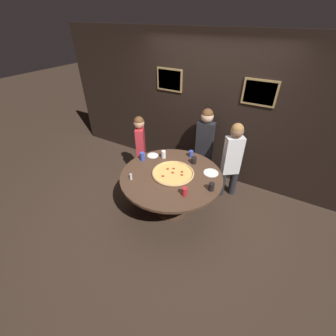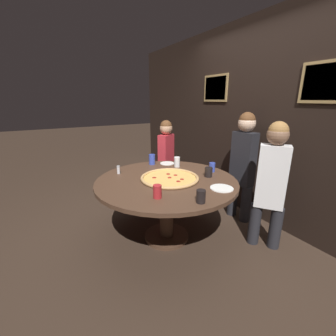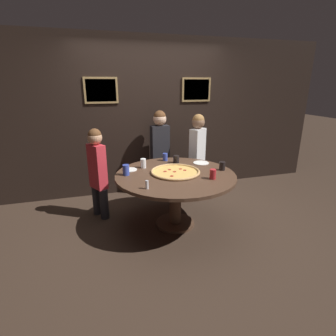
# 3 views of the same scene
# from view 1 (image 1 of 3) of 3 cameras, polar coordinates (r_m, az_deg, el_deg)

# --- Properties ---
(ground_plane) EXTENTS (24.00, 24.00, 0.00)m
(ground_plane) POSITION_cam_1_polar(r_m,az_deg,el_deg) (3.90, 0.75, -10.50)
(ground_plane) COLOR #38281E
(back_wall) EXTENTS (6.40, 0.08, 2.60)m
(back_wall) POSITION_cam_1_polar(r_m,az_deg,el_deg) (4.26, 10.32, 14.17)
(back_wall) COLOR black
(back_wall) RESTS_ON ground_plane
(dining_table) EXTENTS (1.56, 1.56, 0.74)m
(dining_table) POSITION_cam_1_polar(r_m,az_deg,el_deg) (3.49, 0.83, -3.49)
(dining_table) COLOR #4C3323
(dining_table) RESTS_ON ground_plane
(giant_pizza) EXTENTS (0.65, 0.65, 0.03)m
(giant_pizza) POSITION_cam_1_polar(r_m,az_deg,el_deg) (3.42, 1.28, -1.28)
(giant_pizza) COLOR #EAB75B
(giant_pizza) RESTS_ON dining_table
(drink_cup_beside_pizza) EXTENTS (0.08, 0.08, 0.12)m
(drink_cup_beside_pizza) POSITION_cam_1_polar(r_m,az_deg,el_deg) (3.02, 4.25, -5.97)
(drink_cup_beside_pizza) COLOR #B22328
(drink_cup_beside_pizza) RESTS_ON dining_table
(drink_cup_centre_back) EXTENTS (0.08, 0.08, 0.11)m
(drink_cup_centre_back) POSITION_cam_1_polar(r_m,az_deg,el_deg) (3.15, 10.94, -4.69)
(drink_cup_centre_back) COLOR black
(drink_cup_centre_back) RESTS_ON dining_table
(drink_cup_by_shaker) EXTENTS (0.08, 0.08, 0.14)m
(drink_cup_by_shaker) POSITION_cam_1_polar(r_m,az_deg,el_deg) (3.74, -6.50, 2.97)
(drink_cup_by_shaker) COLOR #384CB7
(drink_cup_by_shaker) RESTS_ON dining_table
(drink_cup_far_left) EXTENTS (0.07, 0.07, 0.11)m
(drink_cup_far_left) POSITION_cam_1_polar(r_m,az_deg,el_deg) (3.83, 5.88, 3.59)
(drink_cup_far_left) COLOR #384CB7
(drink_cup_far_left) RESTS_ON dining_table
(drink_cup_near_right) EXTENTS (0.07, 0.07, 0.13)m
(drink_cup_near_right) POSITION_cam_1_polar(r_m,az_deg,el_deg) (3.78, -1.13, 3.48)
(drink_cup_near_right) COLOR white
(drink_cup_near_right) RESTS_ON dining_table
(drink_cup_front_edge) EXTENTS (0.09, 0.09, 0.11)m
(drink_cup_front_edge) POSITION_cam_1_polar(r_m,az_deg,el_deg) (3.66, 6.57, 1.96)
(drink_cup_front_edge) COLOR black
(drink_cup_front_edge) RESTS_ON dining_table
(white_plate_left_side) EXTENTS (0.23, 0.23, 0.01)m
(white_plate_left_side) POSITION_cam_1_polar(r_m,az_deg,el_deg) (3.50, 10.86, -1.21)
(white_plate_left_side) COLOR white
(white_plate_left_side) RESTS_ON dining_table
(white_plate_right_side) EXTENTS (0.19, 0.19, 0.01)m
(white_plate_right_side) POSITION_cam_1_polar(r_m,az_deg,el_deg) (3.87, -3.87, 3.19)
(white_plate_right_side) COLOR white
(white_plate_right_side) RESTS_ON dining_table
(condiment_shaker) EXTENTS (0.04, 0.04, 0.10)m
(condiment_shaker) POSITION_cam_1_polar(r_m,az_deg,el_deg) (3.33, -9.42, -2.18)
(condiment_shaker) COLOR silver
(condiment_shaker) RESTS_ON dining_table
(diner_far_left) EXTENTS (0.37, 0.22, 1.44)m
(diner_far_left) POSITION_cam_1_polar(r_m,az_deg,el_deg) (4.19, 9.29, 6.61)
(diner_far_left) COLOR #232328
(diner_far_left) RESTS_ON ground_plane
(diner_centre_back) EXTENTS (0.26, 0.34, 1.29)m
(diner_centre_back) POSITION_cam_1_polar(r_m,az_deg,el_deg) (4.25, -6.96, 5.86)
(diner_centre_back) COLOR #232328
(diner_centre_back) RESTS_ON ground_plane
(diner_side_right) EXTENTS (0.35, 0.31, 1.39)m
(diner_side_right) POSITION_cam_1_polar(r_m,az_deg,el_deg) (3.89, 15.98, 2.68)
(diner_side_right) COLOR #232328
(diner_side_right) RESTS_ON ground_plane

